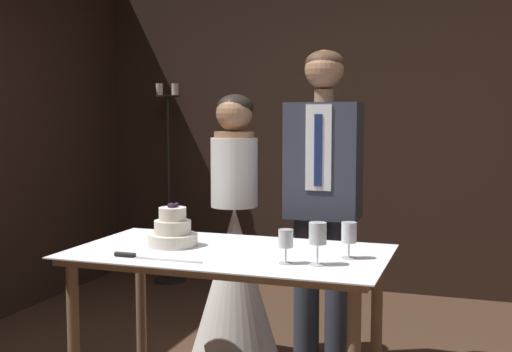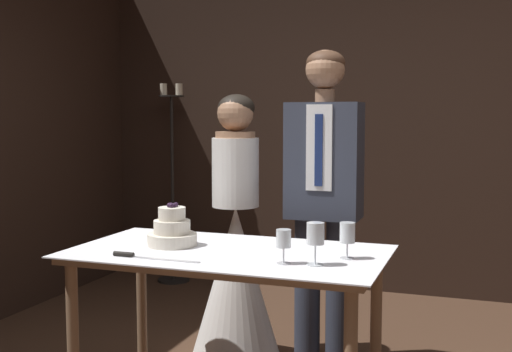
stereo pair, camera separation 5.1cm
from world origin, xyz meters
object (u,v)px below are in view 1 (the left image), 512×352
object	(u,v)px
wine_glass_near	(286,240)
candle_stand	(169,194)
tiered_cake	(173,231)
groom	(323,190)
cake_knife	(141,257)
wine_glass_middle	(349,234)
wine_glass_far	(318,235)
cake_table	(229,270)
bride	(235,260)

from	to	relation	value
wine_glass_near	candle_stand	xyz separation A→B (m)	(-1.77, 2.42, -0.14)
tiered_cake	groom	bearing A→B (deg)	53.07
cake_knife	groom	xyz separation A→B (m)	(0.59, 1.06, 0.21)
wine_glass_middle	wine_glass_far	distance (m)	0.20
tiered_cake	cake_knife	world-z (taller)	tiered_cake
cake_table	cake_knife	world-z (taller)	cake_knife
tiered_cake	candle_stand	distance (m)	2.51
cake_knife	wine_glass_middle	size ratio (longest dim) A/B	2.61
cake_table	candle_stand	distance (m)	2.68
tiered_cake	bride	world-z (taller)	bride
bride	wine_glass_near	bearing A→B (deg)	-57.95
wine_glass_middle	bride	xyz separation A→B (m)	(-0.83, 0.76, -0.34)
cake_knife	groom	distance (m)	1.23
tiered_cake	bride	xyz separation A→B (m)	(0.03, 0.76, -0.31)
cake_knife	wine_glass_far	size ratio (longest dim) A/B	2.33
cake_table	wine_glass_near	world-z (taller)	wine_glass_near
tiered_cake	groom	distance (m)	0.97
cake_table	groom	xyz separation A→B (m)	(0.27, 0.78, 0.31)
bride	candle_stand	distance (m)	1.89
cake_knife	wine_glass_near	distance (m)	0.66
bride	groom	xyz separation A→B (m)	(0.54, -0.00, 0.45)
wine_glass_far	candle_stand	world-z (taller)	candle_stand
wine_glass_near	wine_glass_far	size ratio (longest dim) A/B	0.82
bride	groom	bearing A→B (deg)	-0.05
wine_glass_far	bride	world-z (taller)	bride
tiered_cake	wine_glass_far	bearing A→B (deg)	-12.40
bride	groom	world-z (taller)	groom
wine_glass_middle	candle_stand	size ratio (longest dim) A/B	0.09
wine_glass_near	bride	distance (m)	1.17
candle_stand	bride	bearing A→B (deg)	-51.37
cake_knife	wine_glass_near	world-z (taller)	wine_glass_near
wine_glass_far	groom	size ratio (longest dim) A/B	0.10
tiered_cake	groom	xyz separation A→B (m)	(0.57, 0.76, 0.14)
groom	candle_stand	xyz separation A→B (m)	(-1.72, 1.47, -0.26)
cake_table	wine_glass_near	distance (m)	0.42
cake_table	cake_knife	distance (m)	0.43
wine_glass_far	bride	bearing A→B (deg)	128.12
wine_glass_middle	wine_glass_far	bearing A→B (deg)	-121.32
wine_glass_middle	candle_stand	bearing A→B (deg)	131.97
cake_table	candle_stand	xyz separation A→B (m)	(-1.45, 2.25, 0.05)
groom	cake_table	bearing A→B (deg)	-109.04
cake_table	wine_glass_near	xyz separation A→B (m)	(0.33, -0.17, 0.20)
tiered_cake	candle_stand	xyz separation A→B (m)	(-1.14, 2.23, -0.11)
cake_knife	tiered_cake	bearing A→B (deg)	87.75
tiered_cake	wine_glass_middle	xyz separation A→B (m)	(0.87, 0.00, 0.04)
groom	cake_knife	bearing A→B (deg)	-118.95
tiered_cake	wine_glass_middle	distance (m)	0.87
wine_glass_near	wine_glass_far	xyz separation A→B (m)	(0.13, 0.02, 0.03)
wine_glass_far	bride	size ratio (longest dim) A/B	0.12
groom	candle_stand	bearing A→B (deg)	139.40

